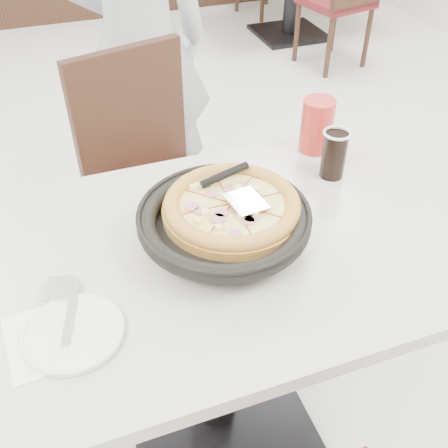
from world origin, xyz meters
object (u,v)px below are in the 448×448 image
object	(u,v)px
pizza	(232,210)
diner_person	(138,43)
chair_far	(162,196)
cola_glass	(334,155)
main_table	(215,344)
red_cup	(317,125)
pizza_pan	(224,227)
side_plate	(74,333)

from	to	relation	value
pizza	diner_person	xyz separation A→B (m)	(0.03, 1.13, 0.00)
chair_far	cola_glass	xyz separation A→B (m)	(0.40, -0.44, 0.34)
main_table	cola_glass	world-z (taller)	cola_glass
red_cup	pizza_pan	bearing A→B (deg)	-143.15
red_cup	diner_person	world-z (taller)	diner_person
pizza	cola_glass	xyz separation A→B (m)	(0.35, 0.13, 0.00)
chair_far	cola_glass	bearing A→B (deg)	117.02
red_cup	chair_far	bearing A→B (deg)	144.82
diner_person	chair_far	bearing A→B (deg)	84.76
main_table	cola_glass	size ratio (longest dim) A/B	9.23
pizza_pan	chair_far	bearing A→B (deg)	91.83
pizza	cola_glass	size ratio (longest dim) A/B	2.59
side_plate	red_cup	xyz separation A→B (m)	(0.78, 0.47, 0.07)
chair_far	pizza_pan	xyz separation A→B (m)	(0.02, -0.59, 0.32)
chair_far	diner_person	distance (m)	0.67
pizza_pan	diner_person	world-z (taller)	diner_person
pizza_pan	red_cup	size ratio (longest dim) A/B	2.32
main_table	side_plate	world-z (taller)	side_plate
cola_glass	pizza_pan	bearing A→B (deg)	-157.44
diner_person	red_cup	bearing A→B (deg)	114.02
main_table	pizza	distance (m)	0.44
main_table	chair_far	distance (m)	0.61
chair_far	pizza	world-z (taller)	chair_far
main_table	pizza	xyz separation A→B (m)	(0.06, 0.04, 0.44)
cola_glass	side_plate	bearing A→B (deg)	-156.67
cola_glass	red_cup	xyz separation A→B (m)	(0.02, 0.14, 0.02)
main_table	side_plate	xyz separation A→B (m)	(-0.35, -0.16, 0.38)
pizza	cola_glass	bearing A→B (deg)	20.12
main_table	diner_person	bearing A→B (deg)	85.67
chair_far	side_plate	world-z (taller)	chair_far
main_table	diner_person	distance (m)	1.26
chair_far	diner_person	size ratio (longest dim) A/B	0.58
main_table	pizza	size ratio (longest dim) A/B	3.56
pizza	red_cup	xyz separation A→B (m)	(0.37, 0.27, 0.02)
cola_glass	diner_person	xyz separation A→B (m)	(-0.32, 1.01, -0.00)
cola_glass	chair_far	bearing A→B (deg)	132.31
side_plate	diner_person	bearing A→B (deg)	71.82
pizza_pan	red_cup	distance (m)	0.50
main_table	pizza	bearing A→B (deg)	33.65
red_cup	pizza	bearing A→B (deg)	-143.80
main_table	side_plate	bearing A→B (deg)	-155.57
red_cup	side_plate	bearing A→B (deg)	-148.94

